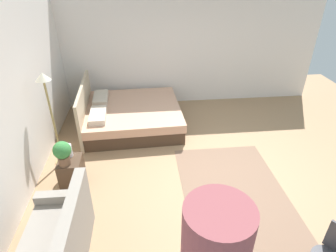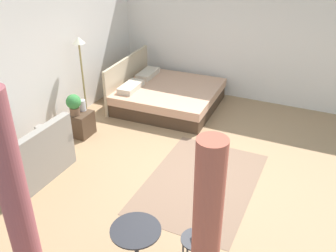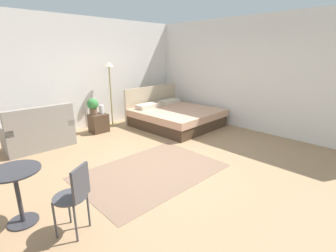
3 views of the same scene
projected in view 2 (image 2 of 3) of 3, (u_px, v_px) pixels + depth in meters
ground_plane at (201, 169)px, 6.45m from camera, size 9.36×9.38×0.02m
wall_back at (40, 61)px, 6.92m from camera, size 9.36×0.12×2.87m
wall_right at (254, 38)px, 8.28m from camera, size 0.12×6.38×2.87m
area_rug at (201, 182)px, 6.11m from camera, size 2.42×1.65×0.01m
bed at (166, 95)px, 8.46m from camera, size 2.06×2.16×1.01m
couch at (33, 161)px, 6.09m from camera, size 1.33×0.74×0.94m
nightstand at (82, 124)px, 7.34m from camera, size 0.43×0.36×0.47m
potted_plant at (74, 104)px, 7.05m from camera, size 0.28×0.28×0.41m
vase at (83, 105)px, 7.28m from camera, size 0.12×0.12×0.22m
floor_lamp at (81, 59)px, 7.41m from camera, size 0.25×0.25×1.75m
balcony_table at (136, 244)px, 4.32m from camera, size 0.58×0.58×0.70m
cafe_chair_near_window at (203, 235)px, 4.40m from camera, size 0.51×0.51×0.84m
curtain_right at (15, 198)px, 3.90m from camera, size 0.30×0.30×2.44m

